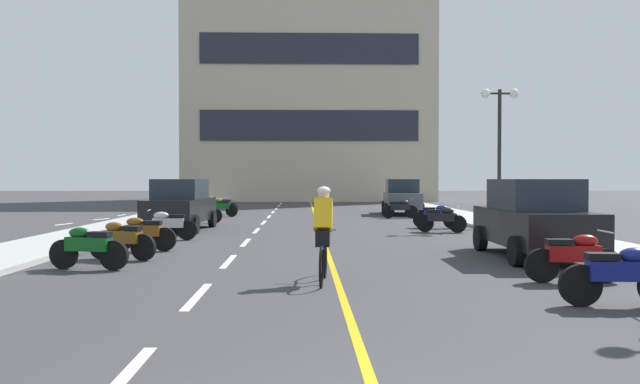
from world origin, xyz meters
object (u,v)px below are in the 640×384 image
Objects in this scene: motorcycle_5 at (142,232)px; motorcycle_4 at (121,239)px; motorcycle_3 at (88,246)px; motorcycle_7 at (442,219)px; motorcycle_1 at (621,274)px; motorcycle_12 at (222,205)px; motorcycle_11 at (221,207)px; cyclist_rider at (323,232)px; motorcycle_9 at (201,212)px; parked_car_mid at (180,205)px; motorcycle_2 at (574,256)px; parked_car_near at (533,218)px; motorcycle_10 at (400,208)px; parked_car_far at (402,197)px; motorcycle_8 at (436,215)px; motorcycle_6 at (168,224)px; street_lamp_mid at (500,125)px.

motorcycle_4 is at bearing -91.14° from motorcycle_5.
motorcycle_3 and motorcycle_7 have the same top height.
motorcycle_1 and motorcycle_12 have the same top height.
motorcycle_1 and motorcycle_11 have the same top height.
motorcycle_3 is at bearing 161.14° from cyclist_rider.
parked_car_mid is at bearing -93.39° from motorcycle_9.
motorcycle_12 is (-8.94, 21.00, 0.00)m from motorcycle_2.
motorcycle_10 is at bearing 93.30° from parked_car_near.
motorcycle_7 is (-0.40, -10.75, -0.44)m from parked_car_far.
motorcycle_1 is 13.89m from motorcycle_8.
motorcycle_8 is 5.77m from motorcycle_10.
motorcycle_11 is at bearing -84.02° from motorcycle_12.
parked_car_mid is at bearing -91.01° from motorcycle_12.
parked_car_mid is 9.34m from motorcycle_8.
motorcycle_3 is at bearing 156.63° from motorcycle_1.
motorcycle_2 is (-0.58, -3.40, -0.44)m from parked_car_near.
parked_car_near is at bearing 9.40° from motorcycle_3.
motorcycle_8 is at bearing -85.68° from motorcycle_10.
parked_car_mid is 13.49m from parked_car_far.
motorcycle_1 is at bearing -31.66° from motorcycle_4.
parked_car_far reaches higher than motorcycle_4.
motorcycle_7 is 0.98× the size of motorcycle_11.
cyclist_rider is (4.45, -3.09, 0.41)m from motorcycle_4.
cyclist_rider is (-4.97, -3.19, -0.03)m from parked_car_near.
parked_car_near reaches higher than motorcycle_10.
parked_car_far is 2.61× the size of motorcycle_7.
motorcycle_1 is 18.68m from motorcycle_9.
motorcycle_2 is 1.00× the size of motorcycle_6.
motorcycle_5 is at bearing -149.66° from motorcycle_7.
parked_car_mid reaches higher than motorcycle_12.
parked_car_far reaches higher than motorcycle_12.
street_lamp_mid is 13.15m from motorcycle_2.
parked_car_near is 5.91m from cyclist_rider.
parked_car_far is at bearing 45.26° from parked_car_mid.
street_lamp_mid is 1.21× the size of parked_car_near.
motorcycle_3 is at bearing -94.70° from motorcycle_5.
cyclist_rider is at bearing -66.88° from parked_car_mid.
motorcycle_5 is 1.03× the size of motorcycle_9.
motorcycle_3 and motorcycle_8 have the same top height.
motorcycle_8 is at bearing 88.23° from motorcycle_1.
motorcycle_5 and motorcycle_11 have the same top height.
motorcycle_5 and motorcycle_10 have the same top height.
motorcycle_11 is (-9.13, -1.72, -0.44)m from parked_car_far.
parked_car_mid is 2.60× the size of motorcycle_7.
motorcycle_12 is (-9.14, 9.13, 0.00)m from motorcycle_8.
street_lamp_mid is 3.01× the size of motorcycle_6.
parked_car_near and parked_car_far have the same top height.
parked_car_far is at bearing 88.96° from motorcycle_2.
motorcycle_5 is at bearing 85.30° from motorcycle_3.
cyclist_rider is at bearing -34.76° from motorcycle_4.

